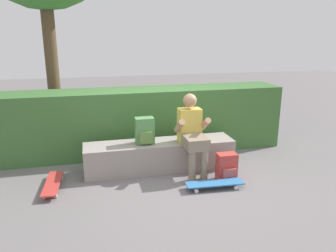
# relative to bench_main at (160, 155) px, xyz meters

# --- Properties ---
(ground_plane) EXTENTS (24.00, 24.00, 0.00)m
(ground_plane) POSITION_rel_bench_main_xyz_m (0.00, -0.43, -0.22)
(ground_plane) COLOR slate
(bench_main) EXTENTS (2.32, 0.51, 0.45)m
(bench_main) POSITION_rel_bench_main_xyz_m (0.00, 0.00, 0.00)
(bench_main) COLOR gray
(bench_main) RESTS_ON ground
(person_skater) EXTENTS (0.49, 0.62, 1.20)m
(person_skater) POSITION_rel_bench_main_xyz_m (0.45, -0.22, 0.42)
(person_skater) COLOR gold
(person_skater) RESTS_ON ground
(skateboard_near_person) EXTENTS (0.81, 0.25, 0.09)m
(skateboard_near_person) POSITION_rel_bench_main_xyz_m (0.59, -0.86, -0.15)
(skateboard_near_person) COLOR teal
(skateboard_near_person) RESTS_ON ground
(skateboard_beside_bench) EXTENTS (0.25, 0.81, 0.09)m
(skateboard_beside_bench) POSITION_rel_bench_main_xyz_m (-1.58, -0.33, -0.15)
(skateboard_beside_bench) COLOR #BC3833
(skateboard_beside_bench) RESTS_ON ground
(backpack_on_bench) EXTENTS (0.28, 0.23, 0.40)m
(backpack_on_bench) POSITION_rel_bench_main_xyz_m (-0.23, -0.01, 0.42)
(backpack_on_bench) COLOR #51894C
(backpack_on_bench) RESTS_ON bench_main
(backpack_on_ground) EXTENTS (0.28, 0.23, 0.40)m
(backpack_on_ground) POSITION_rel_bench_main_xyz_m (0.86, -0.62, -0.03)
(backpack_on_ground) COLOR #B23833
(backpack_on_ground) RESTS_ON ground
(hedge_row) EXTENTS (5.08, 0.75, 1.13)m
(hedge_row) POSITION_rel_bench_main_xyz_m (-0.16, 0.89, 0.34)
(hedge_row) COLOR #3A6631
(hedge_row) RESTS_ON ground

